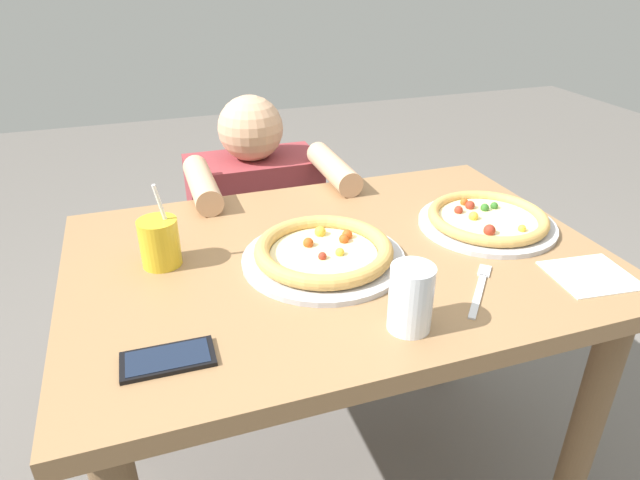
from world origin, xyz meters
name	(u,v)px	position (x,y,z in m)	size (l,w,h in m)	color
dining_table	(337,301)	(0.00, 0.00, 0.63)	(1.15, 0.79, 0.75)	#936D47
pizza_near	(324,253)	(-0.04, -0.02, 0.77)	(0.35, 0.35, 0.05)	#B7B7BC
pizza_far	(487,220)	(0.39, 0.01, 0.77)	(0.32, 0.32, 0.04)	#B7B7BC
drink_cup_colored	(160,242)	(-0.37, 0.08, 0.80)	(0.08, 0.08, 0.18)	gold
water_cup_clear	(411,297)	(0.03, -0.29, 0.81)	(0.08, 0.08, 0.12)	silver
paper_napkin	(591,275)	(0.46, -0.25, 0.75)	(0.16, 0.14, 0.00)	white
fork	(480,287)	(0.22, -0.22, 0.75)	(0.15, 0.17, 0.00)	silver
cell_phone	(168,359)	(-0.38, -0.24, 0.75)	(0.15, 0.08, 0.01)	black
diner_seated	(258,253)	(-0.05, 0.64, 0.42)	(0.44, 0.54, 0.95)	#333847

